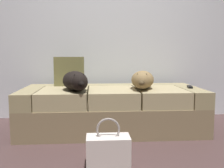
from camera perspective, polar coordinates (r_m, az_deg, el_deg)
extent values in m
plane|color=#483333|center=(2.00, 1.99, -18.11)|extent=(10.00, 10.00, 0.00)
cube|color=silver|center=(3.46, -0.87, 16.05)|extent=(6.40, 0.10, 2.80)
cube|color=#887453|center=(2.85, -0.07, -7.26)|extent=(1.94, 0.87, 0.30)
cube|color=#998B62|center=(2.88, -17.69, -2.69)|extent=(0.20, 0.87, 0.17)
cube|color=#998B62|center=(2.99, 16.82, -2.30)|extent=(0.20, 0.87, 0.17)
cube|color=#998B62|center=(3.14, -0.51, -1.62)|extent=(1.54, 0.20, 0.17)
cube|color=tan|center=(2.72, -10.83, -3.03)|extent=(0.50, 0.66, 0.17)
cube|color=tan|center=(2.71, 0.08, -2.95)|extent=(0.50, 0.66, 0.17)
cube|color=tan|center=(2.79, 10.69, -2.77)|extent=(0.50, 0.66, 0.17)
ellipsoid|color=black|center=(2.63, -8.33, 0.74)|extent=(0.35, 0.48, 0.20)
sphere|color=black|center=(2.43, -7.36, 0.38)|extent=(0.16, 0.16, 0.16)
ellipsoid|color=black|center=(2.36, -6.98, -0.03)|extent=(0.08, 0.11, 0.06)
cone|color=black|center=(2.43, -6.36, 1.85)|extent=(0.04, 0.04, 0.05)
cone|color=black|center=(2.41, -8.43, 1.78)|extent=(0.04, 0.04, 0.05)
ellipsoid|color=black|center=(2.83, -8.14, 1.36)|extent=(0.18, 0.09, 0.05)
ellipsoid|color=olive|center=(2.75, 6.89, 0.97)|extent=(0.33, 0.47, 0.19)
sphere|color=olive|center=(2.55, 6.75, 0.63)|extent=(0.16, 0.16, 0.16)
ellipsoid|color=brown|center=(2.48, 6.69, 0.24)|extent=(0.08, 0.10, 0.06)
cone|color=brown|center=(2.54, 7.75, 1.95)|extent=(0.04, 0.04, 0.05)
cone|color=brown|center=(2.54, 5.78, 1.98)|extent=(0.04, 0.04, 0.05)
ellipsoid|color=olive|center=(2.94, 7.96, 1.51)|extent=(0.15, 0.15, 0.05)
cube|color=black|center=(2.94, 17.12, -0.61)|extent=(0.07, 0.16, 0.02)
cube|color=olive|center=(3.02, -9.61, 2.82)|extent=(0.35, 0.14, 0.34)
cube|color=silver|center=(1.93, -0.87, -15.08)|extent=(0.32, 0.18, 0.24)
torus|color=#A19892|center=(1.88, -0.88, -10.26)|extent=(0.18, 0.02, 0.18)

